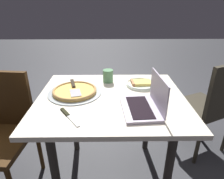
% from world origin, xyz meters
% --- Properties ---
extents(ground_plane, '(12.00, 12.00, 0.00)m').
position_xyz_m(ground_plane, '(0.00, 0.00, 0.00)').
color(ground_plane, '#35363A').
extents(dining_table, '(1.01, 0.85, 0.75)m').
position_xyz_m(dining_table, '(0.00, 0.00, 0.65)').
color(dining_table, beige).
rests_on(dining_table, ground_plane).
extents(laptop, '(0.24, 0.32, 0.21)m').
position_xyz_m(laptop, '(-0.21, 0.17, 0.80)').
color(laptop, '#B8ABC1').
rests_on(laptop, dining_table).
extents(pizza_plate, '(0.24, 0.24, 0.04)m').
position_xyz_m(pizza_plate, '(-0.23, -0.19, 0.77)').
color(pizza_plate, white).
rests_on(pizza_plate, dining_table).
extents(pizza_tray, '(0.38, 0.38, 0.03)m').
position_xyz_m(pizza_tray, '(0.26, -0.07, 0.77)').
color(pizza_tray, '#959DA0').
rests_on(pizza_tray, dining_table).
extents(table_knife, '(0.14, 0.19, 0.01)m').
position_xyz_m(table_knife, '(0.25, 0.23, 0.76)').
color(table_knife, beige).
rests_on(table_knife, dining_table).
extents(drink_cup, '(0.08, 0.08, 0.10)m').
position_xyz_m(drink_cup, '(0.02, -0.27, 0.80)').
color(drink_cup, '#58905E').
rests_on(drink_cup, dining_table).
extents(chair_far, '(0.54, 0.54, 0.92)m').
position_xyz_m(chair_far, '(-0.88, -0.32, 0.52)').
color(chair_far, '#353024').
rests_on(chair_far, ground_plane).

